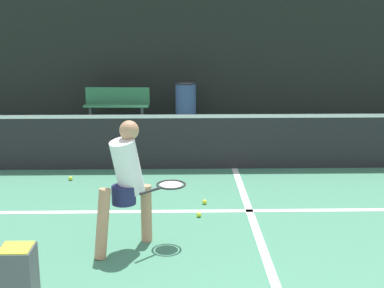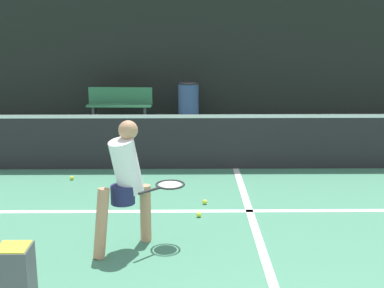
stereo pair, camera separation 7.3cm
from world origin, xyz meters
name	(u,v)px [view 1 (the left image)]	position (x,y,z in m)	size (l,w,h in m)	color
court_service_line	(249,211)	(0.00, 4.60, 0.00)	(8.25, 0.10, 0.01)	white
court_center_mark	(254,223)	(0.00, 4.17, 0.00)	(0.10, 4.97, 0.01)	white
net	(235,140)	(0.00, 6.66, 0.51)	(11.09, 0.09, 1.07)	slate
fence_back	(217,48)	(0.00, 11.60, 1.76)	(24.00, 0.06, 3.53)	black
player_practicing	(128,180)	(-1.52, 3.46, 0.80)	(1.10, 0.77, 1.47)	tan
tennis_ball_scattered_1	(199,215)	(-0.69, 4.39, 0.03)	(0.07, 0.07, 0.07)	#D1E033
tennis_ball_scattered_2	(205,202)	(-0.60, 4.88, 0.03)	(0.07, 0.07, 0.07)	#D1E033
tennis_ball_scattered_4	(71,178)	(-2.70, 6.03, 0.03)	(0.07, 0.07, 0.07)	#D1E033
ball_hopper	(19,284)	(-2.29, 1.93, 0.37)	(0.28, 0.28, 0.71)	#4C4C51
courtside_bench	(117,104)	(-2.48, 10.73, 0.47)	(1.59, 0.46, 0.86)	#33724C
trash_bin	(186,102)	(-0.80, 10.84, 0.49)	(0.53, 0.53, 0.98)	#384C7F
parked_car	(338,75)	(4.28, 15.40, 0.63)	(1.66, 4.39, 1.50)	navy
tree_mid	(376,7)	(6.68, 19.03, 2.89)	(2.84, 2.84, 3.39)	brown
building_far	(198,1)	(0.00, 27.20, 3.32)	(36.00, 2.40, 6.64)	beige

